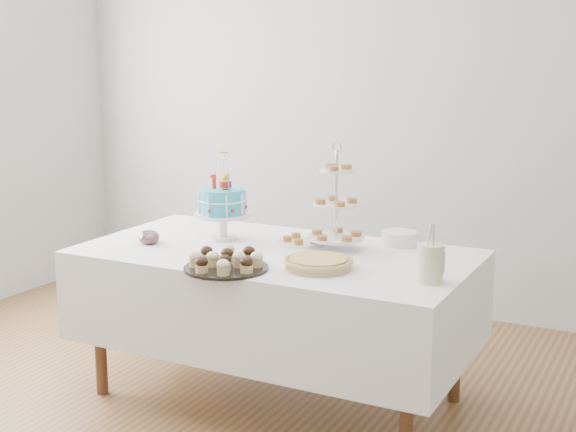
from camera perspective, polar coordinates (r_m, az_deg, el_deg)
The scene contains 12 objects.
floor at distance 3.97m, azimuth -2.97°, elevation -14.31°, with size 5.00×5.00×0.00m, color brown.
walls at distance 3.58m, azimuth -3.19°, elevation 5.47°, with size 5.04×4.04×2.70m.
table at distance 4.01m, azimuth -0.88°, elevation -5.65°, with size 1.92×1.02×0.77m.
birthday_cake at distance 4.17m, azimuth -4.66°, elevation -0.00°, with size 0.30×0.30×0.46m.
cupcake_tray at distance 3.62m, azimuth -4.43°, elevation -3.15°, with size 0.38×0.38×0.09m.
pie at distance 3.63m, azimuth 2.17°, elevation -3.33°, with size 0.32×0.32×0.05m.
tiered_stand at distance 3.94m, azimuth 3.44°, elevation 0.79°, with size 0.28×0.28×0.54m.
plate_stack at distance 4.10m, azimuth 7.91°, elevation -1.57°, with size 0.18×0.18×0.07m.
pastry_plate at distance 4.10m, azimuth 0.99°, elevation -1.73°, with size 0.25×0.25×0.04m.
jam_bowl_a at distance 4.18m, azimuth -9.87°, elevation -1.45°, with size 0.11×0.11×0.06m.
jam_bowl_b at distance 4.14m, azimuth -9.86°, elevation -1.58°, with size 0.11×0.11×0.06m.
utensil_pitcher at distance 3.45m, azimuth 10.11°, elevation -3.23°, with size 0.12×0.11×0.25m.
Camera 1 is at (1.81, -3.07, 1.74)m, focal length 50.00 mm.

